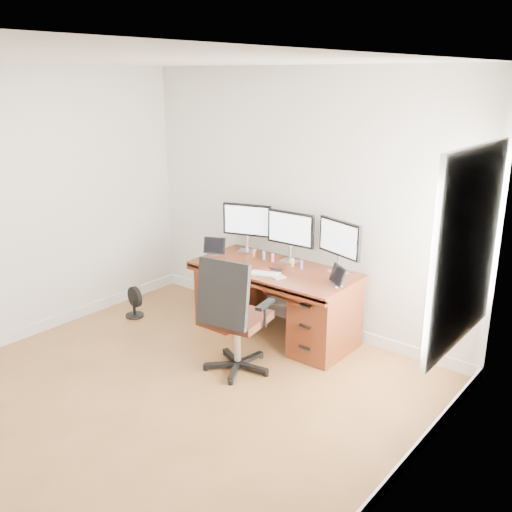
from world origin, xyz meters
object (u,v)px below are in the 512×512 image
Objects in this scene: desk at (276,299)px; office_chair at (234,335)px; floor_fan at (134,303)px; monitor_center at (291,230)px; keyboard at (265,274)px.

office_chair reaches higher than desk.
floor_fan is at bearing -157.98° from desk.
monitor_center is at bearing 38.41° from floor_fan.
keyboard is at bearing -79.14° from desk.
desk is at bearing 31.17° from floor_fan.
floor_fan is (-1.69, 0.24, -0.20)m from office_chair.
office_chair is 2.02× the size of monitor_center.
floor_fan is 1.21× the size of keyboard.
desk is at bearing -91.76° from monitor_center.
office_chair is at bearing -78.88° from desk.
keyboard is (0.05, -0.49, -0.33)m from monitor_center.
monitor_center reaches higher than office_chair.
desk is 1.66m from floor_fan.
monitor_center is (0.00, 0.24, 0.68)m from desk.
office_chair is at bearing 1.22° from floor_fan.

